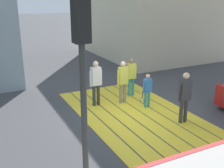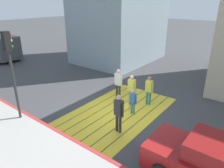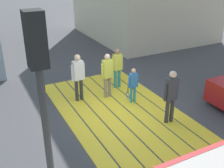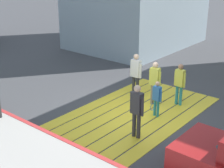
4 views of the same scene
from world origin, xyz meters
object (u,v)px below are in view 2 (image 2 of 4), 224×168
Objects in this scene: traffic_light_corner at (10,59)px; pedestrian_adult_side at (149,89)px; pedestrian_adult_lead at (118,82)px; pedestrian_adult_trailing at (132,88)px; pedestrian_teen_behind at (119,111)px; car_parked_near_curb at (217,166)px; pedestrian_child_with_racket at (133,101)px.

pedestrian_adult_side is (5.21, -4.17, -2.07)m from traffic_light_corner.
pedestrian_adult_lead is 1.04× the size of pedestrian_adult_trailing.
pedestrian_teen_behind is (-2.77, -2.04, -0.01)m from pedestrian_adult_lead.
pedestrian_adult_trailing reaches higher than car_parked_near_curb.
car_parked_near_curb is 1.02× the size of traffic_light_corner.
pedestrian_child_with_racket is (2.21, 4.40, 0.03)m from car_parked_near_curb.
pedestrian_teen_behind is (0.50, 4.05, 0.31)m from car_parked_near_curb.
traffic_light_corner is 6.00m from pedestrian_child_with_racket.
car_parked_near_curb is at bearing -121.07° from pedestrian_adult_trailing.
pedestrian_teen_behind is 1.77m from pedestrian_child_with_racket.
car_parked_near_curb is at bearing -130.29° from pedestrian_adult_side.
pedestrian_teen_behind is at bearing -143.64° from pedestrian_adult_lead.
pedestrian_adult_trailing is at bearing 58.93° from car_parked_near_curb.
pedestrian_adult_side reaches higher than pedestrian_child_with_racket.
car_parked_near_curb is at bearing -96.99° from pedestrian_teen_behind.
pedestrian_adult_lead is at bearing 61.82° from car_parked_near_curb.
pedestrian_adult_lead is at bearing -25.99° from traffic_light_corner.
pedestrian_teen_behind is (-3.13, -0.23, 0.07)m from pedestrian_adult_side.
pedestrian_adult_side is (0.36, -1.81, -0.09)m from pedestrian_adult_lead.
pedestrian_adult_lead is 1.85m from pedestrian_adult_side.
pedestrian_child_with_racket is (-1.42, 0.12, -0.21)m from pedestrian_adult_side.
pedestrian_adult_lead is at bearing 36.36° from pedestrian_teen_behind.
pedestrian_adult_trailing is at bearing 20.96° from pedestrian_teen_behind.
traffic_light_corner is at bearing 100.58° from car_parked_near_curb.
pedestrian_child_with_racket is (-1.05, -1.69, -0.30)m from pedestrian_adult_lead.
pedestrian_adult_lead is (3.26, 6.09, 0.32)m from car_parked_near_curb.
pedestrian_child_with_racket is (3.79, -4.05, -2.28)m from traffic_light_corner.
car_parked_near_curb is 4.10m from pedestrian_teen_behind.
pedestrian_adult_trailing is (-0.24, -1.07, -0.04)m from pedestrian_adult_lead.
traffic_light_corner is at bearing 133.06° from pedestrian_child_with_racket.
pedestrian_adult_trailing is 1.05× the size of pedestrian_adult_side.
car_parked_near_curb is 4.92m from pedestrian_child_with_racket.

